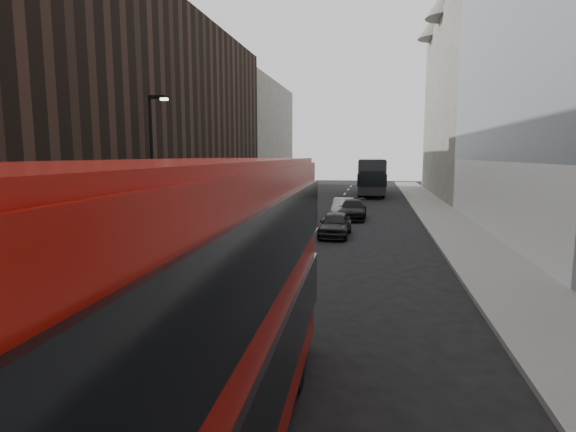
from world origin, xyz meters
The scene contains 12 objects.
sidewalk_right centered at (7.50, 25.00, 0.07)m, with size 3.00×80.00×0.15m, color slate.
sidewalk_left centered at (-8.00, 25.00, 0.07)m, with size 2.00×80.00×0.15m, color slate.
building_modern_block centered at (11.47, 21.00, 9.90)m, with size 5.03×22.00×20.00m.
building_victorian centered at (11.38, 44.00, 9.66)m, with size 6.50×24.00×21.00m.
building_left_mid centered at (-11.50, 30.00, 7.00)m, with size 5.00×24.00×14.00m, color black.
building_left_far centered at (-11.50, 52.00, 6.50)m, with size 5.00×20.00×13.00m, color #605D55.
street_lamp centered at (-8.22, 18.00, 4.18)m, with size 1.06×0.22×7.00m.
red_bus centered at (1.03, 0.35, 2.25)m, with size 2.73×10.10×4.05m.
grey_bus centered at (2.74, 43.51, 1.97)m, with size 2.94×11.46×3.68m.
car_a centered at (1.24, 18.73, 0.62)m, with size 1.47×3.67×1.25m, color black.
car_b centered at (1.14, 25.91, 0.63)m, with size 1.33×3.81×1.26m, color #9A9FA3.
car_c centered at (1.78, 25.26, 0.62)m, with size 1.73×4.26×1.24m, color black.
Camera 1 is at (3.21, -3.81, 4.11)m, focal length 28.00 mm.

